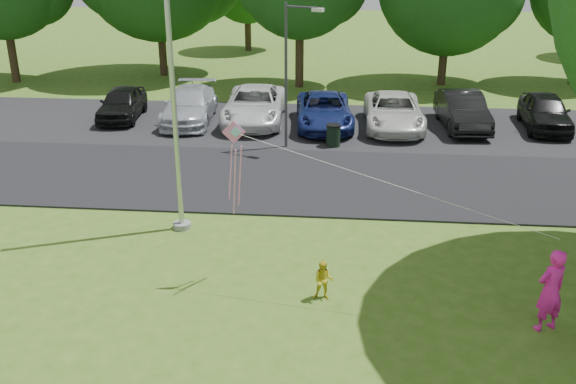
# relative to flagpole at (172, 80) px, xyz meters

# --- Properties ---
(ground) EXTENTS (120.00, 120.00, 0.00)m
(ground) POSITION_rel_flagpole_xyz_m (3.50, -5.00, -4.17)
(ground) COLOR #3C621A
(ground) RESTS_ON ground
(park_road) EXTENTS (60.00, 6.00, 0.06)m
(park_road) POSITION_rel_flagpole_xyz_m (3.50, 4.00, -4.14)
(park_road) COLOR black
(park_road) RESTS_ON ground
(parking_strip) EXTENTS (42.00, 7.00, 0.06)m
(parking_strip) POSITION_rel_flagpole_xyz_m (3.50, 10.50, -4.14)
(parking_strip) COLOR black
(parking_strip) RESTS_ON ground
(flagpole) EXTENTS (0.50, 0.50, 10.00)m
(flagpole) POSITION_rel_flagpole_xyz_m (0.00, 0.00, 0.00)
(flagpole) COLOR #B7BABF
(flagpole) RESTS_ON ground
(street_lamp) EXTENTS (1.43, 0.73, 5.38)m
(street_lamp) POSITION_rel_flagpole_xyz_m (2.40, 7.30, -0.93)
(street_lamp) COLOR #3F3F44
(street_lamp) RESTS_ON ground
(trash_can) EXTENTS (0.57, 0.57, 0.90)m
(trash_can) POSITION_rel_flagpole_xyz_m (4.00, 7.64, -3.71)
(trash_can) COLOR black
(trash_can) RESTS_ON ground
(parked_cars) EXTENTS (19.91, 5.64, 1.48)m
(parked_cars) POSITION_rel_flagpole_xyz_m (3.39, 10.54, -3.39)
(parked_cars) COLOR black
(parked_cars) RESTS_ON ground
(woman) EXTENTS (0.79, 0.68, 1.83)m
(woman) POSITION_rel_flagpole_xyz_m (8.70, -4.12, -3.25)
(woman) COLOR #F020A4
(woman) RESTS_ON ground
(child_yellow) EXTENTS (0.48, 0.38, 0.94)m
(child_yellow) POSITION_rel_flagpole_xyz_m (4.07, -3.36, -3.70)
(child_yellow) COLOR gold
(child_yellow) RESTS_ON ground
(kite) EXTENTS (6.94, 1.75, 2.28)m
(kite) POSITION_rel_flagpole_xyz_m (2.25, -2.66, -1.05)
(kite) COLOR pink
(kite) RESTS_ON ground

